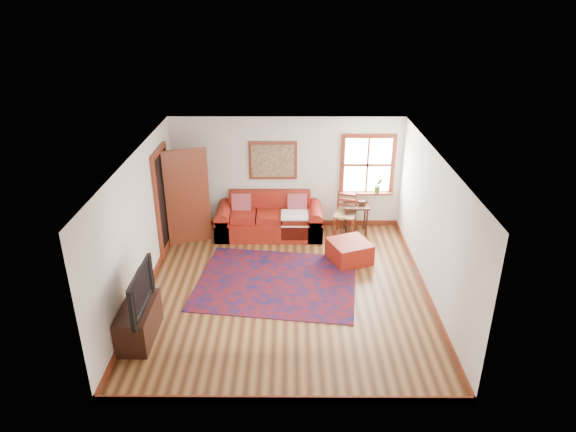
{
  "coord_description": "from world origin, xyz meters",
  "views": [
    {
      "loc": [
        0.07,
        -7.85,
        5.02
      ],
      "look_at": [
        0.04,
        0.6,
        1.19
      ],
      "focal_mm": 32.0,
      "sensor_mm": 36.0,
      "label": 1
    }
  ],
  "objects_px": {
    "side_table": "(356,210)",
    "media_cabinet": "(139,322)",
    "red_ottoman": "(349,251)",
    "red_leather_sofa": "(270,221)",
    "ladder_back_chair": "(346,212)"
  },
  "relations": [
    {
      "from": "red_leather_sofa",
      "to": "side_table",
      "type": "height_order",
      "value": "red_leather_sofa"
    },
    {
      "from": "side_table",
      "to": "media_cabinet",
      "type": "relative_size",
      "value": 0.63
    },
    {
      "from": "red_leather_sofa",
      "to": "red_ottoman",
      "type": "distance_m",
      "value": 2.03
    },
    {
      "from": "ladder_back_chair",
      "to": "red_leather_sofa",
      "type": "bearing_deg",
      "value": -179.96
    },
    {
      "from": "red_ottoman",
      "to": "ladder_back_chair",
      "type": "xyz_separation_m",
      "value": [
        0.03,
        1.21,
        0.32
      ]
    },
    {
      "from": "red_ottoman",
      "to": "side_table",
      "type": "distance_m",
      "value": 1.34
    },
    {
      "from": "side_table",
      "to": "media_cabinet",
      "type": "xyz_separation_m",
      "value": [
        -3.76,
        -3.73,
        -0.25
      ]
    },
    {
      "from": "side_table",
      "to": "red_leather_sofa",
      "type": "bearing_deg",
      "value": -178.08
    },
    {
      "from": "side_table",
      "to": "ladder_back_chair",
      "type": "distance_m",
      "value": 0.24
    },
    {
      "from": "side_table",
      "to": "red_ottoman",
      "type": "bearing_deg",
      "value": -101.72
    },
    {
      "from": "red_ottoman",
      "to": "red_leather_sofa",
      "type": "bearing_deg",
      "value": 121.48
    },
    {
      "from": "side_table",
      "to": "media_cabinet",
      "type": "height_order",
      "value": "side_table"
    },
    {
      "from": "ladder_back_chair",
      "to": "media_cabinet",
      "type": "height_order",
      "value": "ladder_back_chair"
    },
    {
      "from": "red_leather_sofa",
      "to": "red_ottoman",
      "type": "bearing_deg",
      "value": -36.8
    },
    {
      "from": "red_leather_sofa",
      "to": "ladder_back_chair",
      "type": "xyz_separation_m",
      "value": [
        1.65,
        0.0,
        0.23
      ]
    }
  ]
}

